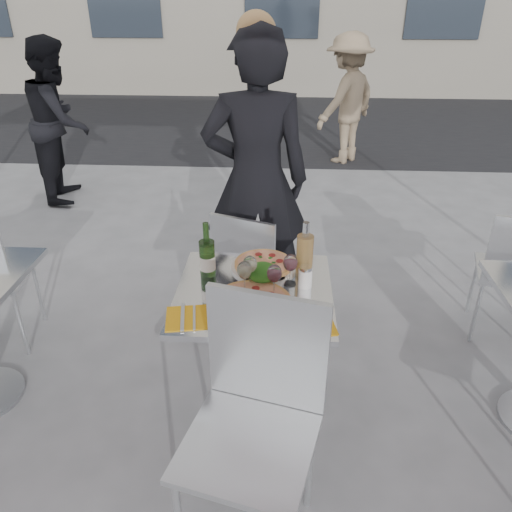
# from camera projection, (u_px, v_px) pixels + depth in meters

# --- Properties ---
(ground) EXTENTS (80.00, 80.00, 0.00)m
(ground) POSITION_uv_depth(u_px,v_px,m) (254.00, 409.00, 2.67)
(ground) COLOR slate
(street_asphalt) EXTENTS (24.00, 5.00, 0.00)m
(street_asphalt) POSITION_uv_depth(u_px,v_px,m) (278.00, 120.00, 8.37)
(street_asphalt) COLOR black
(street_asphalt) RESTS_ON ground
(main_table) EXTENTS (0.72, 0.72, 0.75)m
(main_table) POSITION_uv_depth(u_px,v_px,m) (254.00, 327.00, 2.41)
(main_table) COLOR #B7BABF
(main_table) RESTS_ON ground
(chair_far) EXTENTS (0.51, 0.52, 0.87)m
(chair_far) POSITION_uv_depth(u_px,v_px,m) (250.00, 266.00, 2.98)
(chair_far) COLOR silver
(chair_far) RESTS_ON ground
(chair_near) EXTENTS (0.57, 0.58, 1.03)m
(chair_near) POSITION_uv_depth(u_px,v_px,m) (257.00, 406.00, 1.86)
(chair_near) COLOR silver
(chair_near) RESTS_ON ground
(woman_diner) EXTENTS (0.70, 0.49, 1.83)m
(woman_diner) POSITION_uv_depth(u_px,v_px,m) (256.00, 181.00, 3.11)
(woman_diner) COLOR black
(woman_diner) RESTS_ON ground
(pedestrian_a) EXTENTS (0.75, 0.88, 1.60)m
(pedestrian_a) POSITION_uv_depth(u_px,v_px,m) (59.00, 121.00, 5.00)
(pedestrian_a) COLOR black
(pedestrian_a) RESTS_ON ground
(pedestrian_b) EXTENTS (1.08, 1.12, 1.54)m
(pedestrian_b) POSITION_uv_depth(u_px,v_px,m) (347.00, 100.00, 6.08)
(pedestrian_b) COLOR #917A5D
(pedestrian_b) RESTS_ON ground
(pizza_near) EXTENTS (0.36, 0.36, 0.02)m
(pizza_near) POSITION_uv_depth(u_px,v_px,m) (252.00, 302.00, 2.20)
(pizza_near) COLOR #E2A158
(pizza_near) RESTS_ON main_table
(pizza_far) EXTENTS (0.33, 0.33, 0.03)m
(pizza_far) POSITION_uv_depth(u_px,v_px,m) (264.00, 265.00, 2.49)
(pizza_far) COLOR white
(pizza_far) RESTS_ON main_table
(salad_plate) EXTENTS (0.22, 0.22, 0.09)m
(salad_plate) POSITION_uv_depth(u_px,v_px,m) (263.00, 274.00, 2.37)
(salad_plate) COLOR white
(salad_plate) RESTS_ON main_table
(wine_bottle) EXTENTS (0.07, 0.08, 0.29)m
(wine_bottle) POSITION_uv_depth(u_px,v_px,m) (207.00, 258.00, 2.35)
(wine_bottle) COLOR #2E5821
(wine_bottle) RESTS_ON main_table
(carafe) EXTENTS (0.08, 0.08, 0.29)m
(carafe) POSITION_uv_depth(u_px,v_px,m) (305.00, 256.00, 2.36)
(carafe) COLOR tan
(carafe) RESTS_ON main_table
(sugar_shaker) EXTENTS (0.06, 0.06, 0.11)m
(sugar_shaker) POSITION_uv_depth(u_px,v_px,m) (305.00, 277.00, 2.32)
(sugar_shaker) COLOR white
(sugar_shaker) RESTS_ON main_table
(wineglass_white_a) EXTENTS (0.07, 0.07, 0.16)m
(wineglass_white_a) POSITION_uv_depth(u_px,v_px,m) (244.00, 271.00, 2.25)
(wineglass_white_a) COLOR white
(wineglass_white_a) RESTS_ON main_table
(wineglass_white_b) EXTENTS (0.07, 0.07, 0.16)m
(wineglass_white_b) POSITION_uv_depth(u_px,v_px,m) (250.00, 265.00, 2.29)
(wineglass_white_b) COLOR white
(wineglass_white_b) RESTS_ON main_table
(wineglass_red_a) EXTENTS (0.07, 0.07, 0.16)m
(wineglass_red_a) POSITION_uv_depth(u_px,v_px,m) (274.00, 274.00, 2.22)
(wineglass_red_a) COLOR white
(wineglass_red_a) RESTS_ON main_table
(wineglass_red_b) EXTENTS (0.07, 0.07, 0.16)m
(wineglass_red_b) POSITION_uv_depth(u_px,v_px,m) (290.00, 264.00, 2.31)
(wineglass_red_b) COLOR white
(wineglass_red_b) RESTS_ON main_table
(napkin_left) EXTENTS (0.21, 0.21, 0.01)m
(napkin_left) POSITION_uv_depth(u_px,v_px,m) (187.00, 317.00, 2.12)
(napkin_left) COLOR orange
(napkin_left) RESTS_ON main_table
(napkin_right) EXTENTS (0.21, 0.21, 0.01)m
(napkin_right) POSITION_uv_depth(u_px,v_px,m) (312.00, 323.00, 2.08)
(napkin_right) COLOR orange
(napkin_right) RESTS_ON main_table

